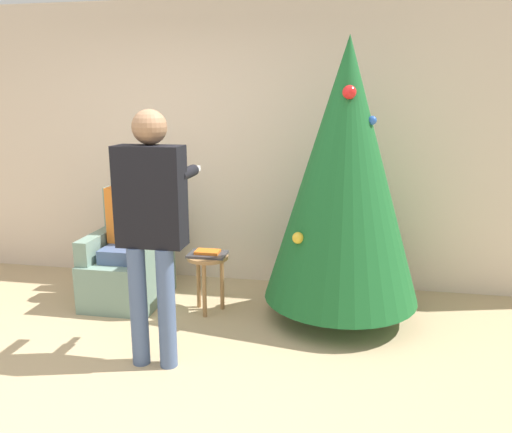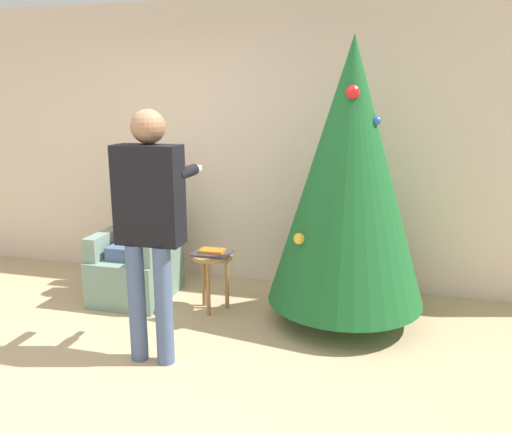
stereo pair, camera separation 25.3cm
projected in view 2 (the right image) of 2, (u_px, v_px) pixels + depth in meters
The scene contains 9 objects.
ground_plane at pixel (108, 393), 3.11m from camera, with size 14.00×14.00×0.00m, color tan.
wall_back at pixel (219, 145), 4.90m from camera, with size 8.00×0.06×2.70m.
christmas_tree at pixel (349, 174), 3.88m from camera, with size 1.25×1.25×2.26m.
armchair at pixel (139, 261), 4.61m from camera, with size 0.63×0.75×0.99m.
person_seated at pixel (135, 226), 4.50m from camera, with size 0.36×0.46×1.23m.
person_standing at pixel (150, 214), 3.32m from camera, with size 0.46×0.57×1.73m.
side_stool at pixel (213, 265), 4.26m from camera, with size 0.35×0.35×0.50m.
laptop at pixel (212, 253), 4.24m from camera, with size 0.32×0.23×0.02m.
book at pixel (212, 251), 4.23m from camera, with size 0.20×0.13×0.02m.
Camera 2 is at (1.60, -2.45, 1.79)m, focal length 35.00 mm.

